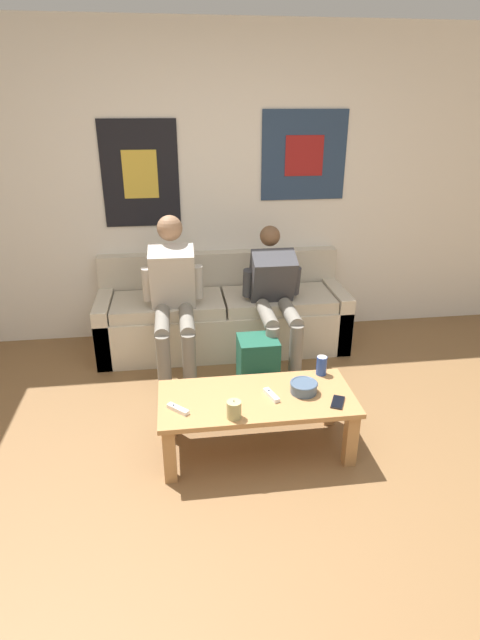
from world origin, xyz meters
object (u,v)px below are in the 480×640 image
at_px(person_seated_teen, 275,296).
at_px(game_controller_near_left, 178,409).
at_px(coffee_table, 257,406).
at_px(backpack, 258,367).
at_px(ceramic_bowl, 304,387).
at_px(drink_can_blue, 322,365).
at_px(couch, 223,316).
at_px(cell_phone, 338,402).
at_px(pillar_candle, 234,410).
at_px(game_controller_near_right, 271,395).
at_px(person_seated_adult, 173,294).

bearing_deg(person_seated_teen, game_controller_near_left, -123.64).
distance_m(coffee_table, backpack, 0.68).
xyz_separation_m(person_seated_teen, backpack, (-0.20, -0.43, -0.38)).
distance_m(ceramic_bowl, game_controller_near_left, 0.75).
relative_size(person_seated_teen, drink_can_blue, 8.60).
bearing_deg(drink_can_blue, couch, 111.89).
height_order(coffee_table, ceramic_bowl, ceramic_bowl).
bearing_deg(couch, coffee_table, -87.94).
xyz_separation_m(ceramic_bowl, cell_phone, (0.17, -0.14, -0.03)).
bearing_deg(person_seated_teen, pillar_candle, -110.54).
bearing_deg(pillar_candle, person_seated_teen, 69.46).
height_order(couch, game_controller_near_right, couch).
height_order(person_seated_adult, person_seated_teen, person_seated_adult).
height_order(coffee_table, game_controller_near_left, game_controller_near_left).
bearing_deg(drink_can_blue, person_seated_adult, 136.09).
relative_size(couch, game_controller_near_right, 14.11).
distance_m(person_seated_adult, cell_phone, 1.54).
distance_m(backpack, ceramic_bowl, 0.71).
relative_size(backpack, game_controller_near_left, 3.32).
bearing_deg(game_controller_near_right, person_seated_adult, 116.52).
height_order(person_seated_teen, game_controller_near_right, person_seated_teen).
distance_m(ceramic_bowl, pillar_candle, 0.49).
xyz_separation_m(person_seated_teen, cell_phone, (0.13, -1.23, -0.20)).
relative_size(pillar_candle, game_controller_near_right, 0.77).
bearing_deg(ceramic_bowl, person_seated_teen, 87.92).
distance_m(couch, backpack, 0.81).
relative_size(couch, game_controller_near_left, 16.46).
bearing_deg(person_seated_teen, cell_phone, -84.04).
relative_size(person_seated_teen, pillar_candle, 9.37).
height_order(game_controller_near_left, game_controller_near_right, same).
distance_m(backpack, cell_phone, 0.88).
relative_size(couch, person_seated_adult, 1.76).
bearing_deg(person_seated_teen, couch, 136.38).
xyz_separation_m(coffee_table, game_controller_near_right, (0.09, -0.01, 0.08)).
bearing_deg(cell_phone, backpack, 112.58).
bearing_deg(drink_can_blue, coffee_table, -155.41).
distance_m(person_seated_teen, cell_phone, 1.25).
height_order(person_seated_teen, drink_can_blue, person_seated_teen).
distance_m(pillar_candle, drink_can_blue, 0.73).
relative_size(drink_can_blue, game_controller_near_right, 0.84).
bearing_deg(person_seated_adult, couch, 42.13).
height_order(ceramic_bowl, game_controller_near_right, ceramic_bowl).
bearing_deg(person_seated_adult, cell_phone, -52.98).
height_order(person_seated_adult, ceramic_bowl, person_seated_adult).
xyz_separation_m(couch, game_controller_near_right, (0.14, -1.47, 0.11)).
xyz_separation_m(person_seated_adult, backpack, (0.58, -0.42, -0.44)).
bearing_deg(game_controller_near_right, person_seated_teen, 77.86).
bearing_deg(ceramic_bowl, game_controller_near_right, -173.37).
bearing_deg(backpack, cell_phone, -67.42).
bearing_deg(person_seated_teen, person_seated_adult, -179.12).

